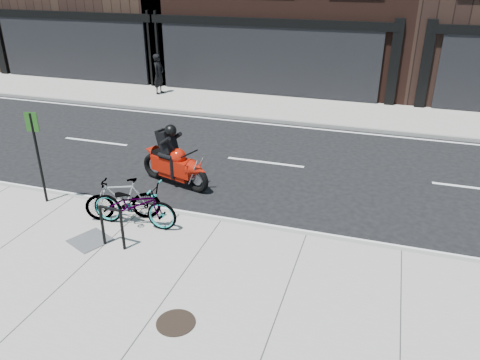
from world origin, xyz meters
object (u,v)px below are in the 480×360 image
(bike_rack, at_px, (112,224))
(manhole_cover, at_px, (176,323))
(bicycle_rear, at_px, (123,199))
(motorcycle, at_px, (177,162))
(pedestrian, at_px, (159,74))
(bicycle_front, at_px, (134,204))
(sign_post, at_px, (37,150))
(utility_grate, at_px, (90,240))

(bike_rack, bearing_deg, manhole_cover, -37.88)
(bicycle_rear, relative_size, manhole_cover, 2.60)
(motorcycle, distance_m, pedestrian, 9.70)
(bicycle_rear, height_order, manhole_cover, bicycle_rear)
(bicycle_front, relative_size, manhole_cover, 3.05)
(bike_rack, xyz_separation_m, sign_post, (-2.73, 1.29, 0.83))
(bicycle_front, relative_size, utility_grate, 2.69)
(bike_rack, bearing_deg, bicycle_rear, 110.15)
(motorcycle, relative_size, manhole_cover, 3.41)
(sign_post, bearing_deg, utility_grate, -41.20)
(bicycle_rear, distance_m, motorcycle, 2.32)
(motorcycle, xyz_separation_m, manhole_cover, (2.31, -5.10, -0.56))
(bicycle_front, relative_size, motorcycle, 0.90)
(bike_rack, height_order, utility_grate, bike_rack)
(motorcycle, xyz_separation_m, utility_grate, (-0.52, -3.35, -0.56))
(bicycle_rear, distance_m, manhole_cover, 3.87)
(bike_rack, xyz_separation_m, bicycle_front, (-0.01, 0.93, -0.02))
(sign_post, bearing_deg, bicycle_front, -17.92)
(motorcycle, bearing_deg, manhole_cover, -48.51)
(manhole_cover, height_order, sign_post, sign_post)
(bike_rack, relative_size, motorcycle, 0.42)
(manhole_cover, xyz_separation_m, utility_grate, (-2.83, 1.75, 0.00))
(motorcycle, bearing_deg, bicycle_front, -70.78)
(bike_rack, bearing_deg, bicycle_front, 90.69)
(bicycle_front, xyz_separation_m, sign_post, (-2.72, 0.36, 0.85))
(bicycle_rear, xyz_separation_m, utility_grate, (-0.22, -1.05, -0.51))
(pedestrian, bearing_deg, utility_grate, -156.41)
(bike_rack, height_order, motorcycle, motorcycle)
(pedestrian, bearing_deg, sign_post, -164.73)
(pedestrian, height_order, sign_post, sign_post)
(bike_rack, bearing_deg, pedestrian, 112.39)
(bicycle_rear, height_order, pedestrian, pedestrian)
(motorcycle, xyz_separation_m, pedestrian, (-4.77, 8.44, 0.31))
(bicycle_rear, relative_size, pedestrian, 0.97)
(bicycle_front, distance_m, pedestrian, 11.93)
(bicycle_rear, bearing_deg, sign_post, -118.26)
(bicycle_front, xyz_separation_m, bicycle_rear, (-0.39, 0.16, -0.01))
(pedestrian, relative_size, utility_grate, 2.36)
(bicycle_front, xyz_separation_m, utility_grate, (-0.61, -0.90, -0.52))
(bike_rack, relative_size, bicycle_front, 0.47)
(bicycle_front, bearing_deg, pedestrian, 21.24)
(bike_rack, relative_size, utility_grate, 1.25)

